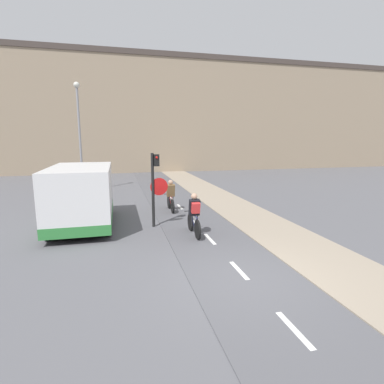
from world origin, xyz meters
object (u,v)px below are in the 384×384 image
at_px(traffic_light_pole, 155,181).
at_px(cyclist_far, 171,197).
at_px(street_lamp_far, 79,126).
at_px(van, 82,197).
at_px(cyclist_near, 194,216).

distance_m(traffic_light_pole, cyclist_far, 2.78).
bearing_deg(traffic_light_pole, street_lamp_far, 111.87).
relative_size(street_lamp_far, van, 1.50).
height_order(traffic_light_pole, street_lamp_far, street_lamp_far).
relative_size(traffic_light_pole, cyclist_near, 1.69).
xyz_separation_m(traffic_light_pole, street_lamp_far, (-3.57, 8.89, 2.36)).
bearing_deg(traffic_light_pole, cyclist_far, 67.10).
bearing_deg(traffic_light_pole, cyclist_near, -50.46).
bearing_deg(street_lamp_far, van, -84.17).
distance_m(cyclist_far, van, 4.09).
height_order(cyclist_far, van, van).
height_order(traffic_light_pole, cyclist_near, traffic_light_pole).
bearing_deg(van, traffic_light_pole, -15.31).
bearing_deg(street_lamp_far, cyclist_far, -55.08).
bearing_deg(cyclist_far, van, -156.71).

